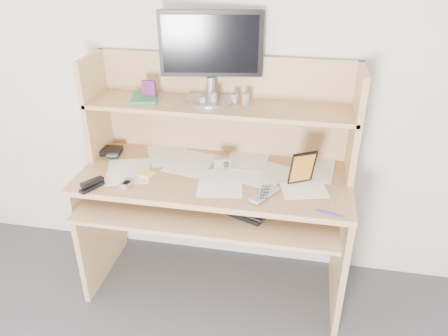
% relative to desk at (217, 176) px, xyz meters
% --- Properties ---
extents(back_wall, '(3.60, 0.04, 2.50)m').
position_rel_desk_xyz_m(back_wall, '(0.00, 0.24, 0.56)').
color(back_wall, white).
rests_on(back_wall, floor).
extents(desk, '(1.40, 0.70, 1.30)m').
position_rel_desk_xyz_m(desk, '(0.00, 0.00, 0.00)').
color(desk, tan).
rests_on(desk, floor).
extents(paper_clutter, '(1.32, 0.54, 0.01)m').
position_rel_desk_xyz_m(paper_clutter, '(0.00, -0.08, 0.06)').
color(paper_clutter, white).
rests_on(paper_clutter, desk).
extents(keyboard, '(0.49, 0.33, 0.03)m').
position_rel_desk_xyz_m(keyboard, '(0.09, -0.19, -0.03)').
color(keyboard, black).
rests_on(keyboard, desk).
extents(tv_remote, '(0.13, 0.17, 0.02)m').
position_rel_desk_xyz_m(tv_remote, '(0.28, -0.25, 0.07)').
color(tv_remote, '#959691').
rests_on(tv_remote, paper_clutter).
extents(flip_phone, '(0.06, 0.09, 0.02)m').
position_rel_desk_xyz_m(flip_phone, '(-0.40, -0.27, 0.07)').
color(flip_phone, '#B0B0B3').
rests_on(flip_phone, paper_clutter).
extents(stapler, '(0.09, 0.13, 0.04)m').
position_rel_desk_xyz_m(stapler, '(-0.56, -0.33, 0.08)').
color(stapler, black).
rests_on(stapler, paper_clutter).
extents(wallet, '(0.12, 0.10, 0.03)m').
position_rel_desk_xyz_m(wallet, '(-0.62, 0.05, 0.08)').
color(wallet, black).
rests_on(wallet, paper_clutter).
extents(sticky_note_pad, '(0.08, 0.08, 0.01)m').
position_rel_desk_xyz_m(sticky_note_pad, '(-0.34, -0.15, 0.06)').
color(sticky_note_pad, yellow).
rests_on(sticky_note_pad, desk).
extents(digital_camera, '(0.09, 0.05, 0.05)m').
position_rel_desk_xyz_m(digital_camera, '(0.03, -0.00, 0.09)').
color(digital_camera, '#A2A2A4').
rests_on(digital_camera, paper_clutter).
extents(game_case, '(0.12, 0.07, 0.18)m').
position_rel_desk_xyz_m(game_case, '(0.45, -0.10, 0.15)').
color(game_case, black).
rests_on(game_case, paper_clutter).
extents(blue_pen, '(0.12, 0.04, 0.01)m').
position_rel_desk_xyz_m(blue_pen, '(0.58, -0.34, 0.07)').
color(blue_pen, '#1821B5').
rests_on(blue_pen, paper_clutter).
extents(card_box, '(0.07, 0.03, 0.10)m').
position_rel_desk_xyz_m(card_box, '(-0.38, 0.08, 0.44)').
color(card_box, '#A21615').
rests_on(card_box, desk).
extents(shelf_book, '(0.17, 0.21, 0.02)m').
position_rel_desk_xyz_m(shelf_book, '(-0.40, 0.07, 0.40)').
color(shelf_book, '#2E7440').
rests_on(shelf_book, desk).
extents(chip_stack_a, '(0.04, 0.04, 0.05)m').
position_rel_desk_xyz_m(chip_stack_a, '(0.07, 0.10, 0.41)').
color(chip_stack_a, black).
rests_on(chip_stack_a, desk).
extents(chip_stack_b, '(0.04, 0.04, 0.06)m').
position_rel_desk_xyz_m(chip_stack_b, '(0.13, 0.09, 0.42)').
color(chip_stack_b, silver).
rests_on(chip_stack_b, desk).
extents(chip_stack_c, '(0.04, 0.04, 0.05)m').
position_rel_desk_xyz_m(chip_stack_c, '(-0.08, 0.04, 0.41)').
color(chip_stack_c, black).
rests_on(chip_stack_c, desk).
extents(chip_stack_d, '(0.04, 0.04, 0.06)m').
position_rel_desk_xyz_m(chip_stack_d, '(-0.03, 0.06, 0.42)').
color(chip_stack_d, white).
rests_on(chip_stack_d, desk).
extents(monitor, '(0.52, 0.26, 0.45)m').
position_rel_desk_xyz_m(monitor, '(-0.06, 0.13, 0.63)').
color(monitor, '#A2A3A7').
rests_on(monitor, desk).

